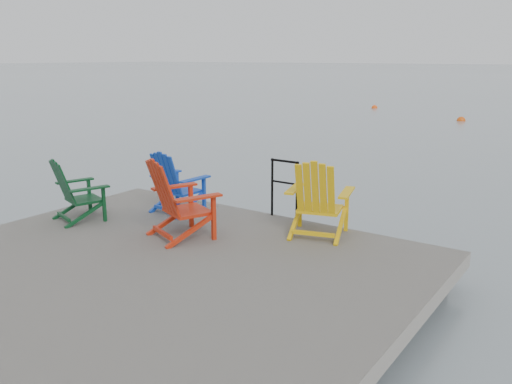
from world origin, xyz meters
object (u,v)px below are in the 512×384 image
Objects in this scene: chair_yellow at (318,198)px; buoy_b at (374,108)px; handrail at (284,183)px; chair_blue at (175,182)px; chair_green at (76,190)px; buoy_a at (461,121)px; chair_red at (178,199)px.

buoy_b is (-8.76, 23.25, -1.04)m from chair_yellow.
chair_blue is at bearing -155.84° from handrail.
chair_blue reaches higher than chair_green.
chair_green is 21.02m from buoy_a.
chair_green is 2.38× the size of buoy_a.
chair_red is 3.14× the size of buoy_b.
buoy_b is at bearing 120.63° from chair_green.
chair_red is at bearing -41.84° from chair_blue.
chair_green is 25.27m from buoy_b.
handrail is 0.97m from chair_yellow.
buoy_a is (-3.02, 19.59, -1.04)m from chair_yellow.
chair_yellow is 2.72× the size of buoy_a.
chair_blue is at bearing -74.87° from buoy_b.
buoy_b is (-7.92, 22.77, -1.04)m from handrail.
buoy_a is 6.81m from buoy_b.
chair_yellow is (2.41, 0.22, 0.05)m from chair_blue.
chair_blue is 1.27m from chair_red.
chair_red reaches higher than buoy_b.
handrail is at bearing -70.82° from buoy_b.
buoy_b is (-5.43, 24.66, -0.97)m from chair_green.
handrail is at bearing -83.49° from buoy_a.
chair_green is at bearing -148.51° from chair_red.
chair_yellow is at bearing 41.11° from chair_green.
handrail reaches higher than buoy_a.
handrail is 2.28× the size of buoy_a.
chair_green is 3.61m from chair_yellow.
handrail is 1.76m from chair_red.
buoy_a is (-0.61, 19.81, -0.99)m from chair_blue.
buoy_a is at bearing 107.37° from chair_green.
handrail is at bearing 28.03° from chair_blue.
chair_red is (-0.69, -1.61, 0.01)m from handrail.
chair_yellow reaches higher than chair_blue.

